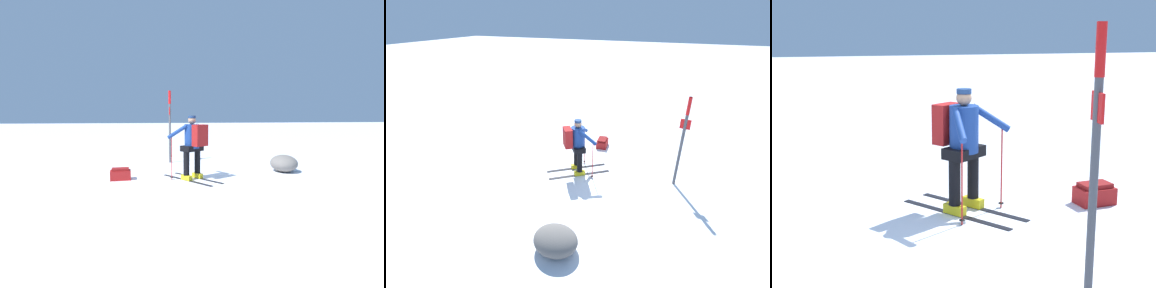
# 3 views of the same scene
# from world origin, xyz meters

# --- Properties ---
(ground_plane) EXTENTS (80.00, 80.00, 0.00)m
(ground_plane) POSITION_xyz_m (0.00, 0.00, 0.00)
(ground_plane) COLOR white
(skier) EXTENTS (1.68, 1.40, 1.59)m
(skier) POSITION_xyz_m (-0.80, 0.06, 0.93)
(skier) COLOR black
(skier) RESTS_ON ground_plane
(dropped_backpack) EXTENTS (0.39, 0.53, 0.29)m
(dropped_backpack) POSITION_xyz_m (-0.59, 1.86, 0.14)
(dropped_backpack) COLOR maroon
(dropped_backpack) RESTS_ON ground_plane
(trail_marker) EXTENTS (0.24, 0.08, 2.38)m
(trail_marker) POSITION_xyz_m (1.83, 0.50, 1.41)
(trail_marker) COLOR #4C4C51
(trail_marker) RESTS_ON ground_plane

